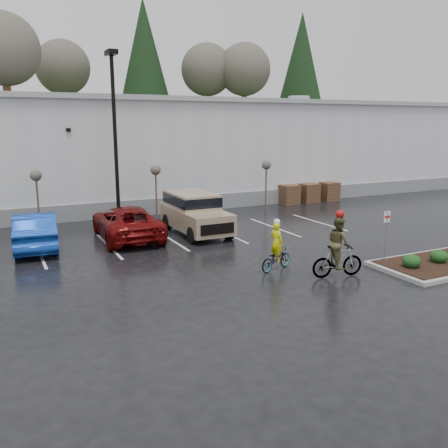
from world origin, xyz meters
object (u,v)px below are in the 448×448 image
pallet_stack_a (289,194)px  car_blue (35,230)px  fire_lane_sign (386,230)px  sapling_east (266,168)px  cyclist_olive (338,253)px  car_red (127,222)px  suv_tan (196,214)px  cyclist_hivis (276,254)px  pallet_stack_b (309,193)px  sapling_west (36,179)px  lamppost (114,121)px  sapling_mid (156,173)px  pallet_stack_c (329,191)px

pallet_stack_a → car_blue: size_ratio=0.27×
fire_lane_sign → sapling_east: bearing=80.2°
cyclist_olive → car_red: bearing=40.7°
suv_tan → cyclist_hivis: 7.03m
pallet_stack_b → sapling_west: bearing=-176.9°
lamppost → pallet_stack_b: bearing=8.0°
pallet_stack_b → sapling_mid: bearing=-175.1°
pallet_stack_c → fire_lane_sign: bearing=-120.7°
sapling_west → pallet_stack_a: bearing=3.5°
sapling_west → suv_tan: size_ratio=0.63×
sapling_east → pallet_stack_a: bearing=21.8°
car_red → lamppost: bearing=-93.9°
lamppost → pallet_stack_c: bearing=7.1°
pallet_stack_b → cyclist_hivis: bearing=-130.6°
sapling_west → pallet_stack_c: bearing=2.9°
cyclist_olive → pallet_stack_a: bearing=-17.0°
pallet_stack_c → car_red: 17.06m
fire_lane_sign → cyclist_olive: size_ratio=0.87×
car_red → suv_tan: 3.51m
lamppost → fire_lane_sign: size_ratio=4.19×
pallet_stack_c → lamppost: bearing=-172.9°
car_blue → car_red: 4.19m
lamppost → pallet_stack_b: lamppost is taller
fire_lane_sign → suv_tan: fire_lane_sign is taller
lamppost → sapling_east: bearing=5.7°
pallet_stack_a → cyclist_hivis: size_ratio=0.67×
cyclist_hivis → cyclist_olive: cyclist_olive is taller
pallet_stack_a → cyclist_hivis: 15.41m
sapling_east → car_red: (-10.33, -3.92, -1.92)m
sapling_west → sapling_east: size_ratio=1.00×
lamppost → car_blue: lamppost is taller
cyclist_hivis → car_red: bearing=7.8°
fire_lane_sign → cyclist_hivis: 4.57m
pallet_stack_c → car_red: size_ratio=0.23×
cyclist_olive → suv_tan: bearing=23.1°
pallet_stack_b → suv_tan: 12.37m
pallet_stack_b → fire_lane_sign: fire_lane_sign is taller
suv_tan → cyclist_olive: bearing=-77.5°
sapling_mid → pallet_stack_b: (11.70, 1.00, -2.05)m
fire_lane_sign → car_blue: 15.20m
suv_tan → cyclist_hivis: size_ratio=2.52×
suv_tan → pallet_stack_a: bearing=30.4°
suv_tan → cyclist_olive: cyclist_olive is taller
sapling_mid → fire_lane_sign: 13.92m
car_blue → car_red: bearing=-175.1°
sapling_mid → car_blue: size_ratio=0.63×
car_blue → pallet_stack_a: bearing=-159.0°
pallet_stack_c → cyclist_olive: (-10.94, -14.23, 0.23)m
suv_tan → cyclist_olive: (1.93, -8.73, -0.12)m
cyclist_hivis → cyclist_olive: 2.35m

